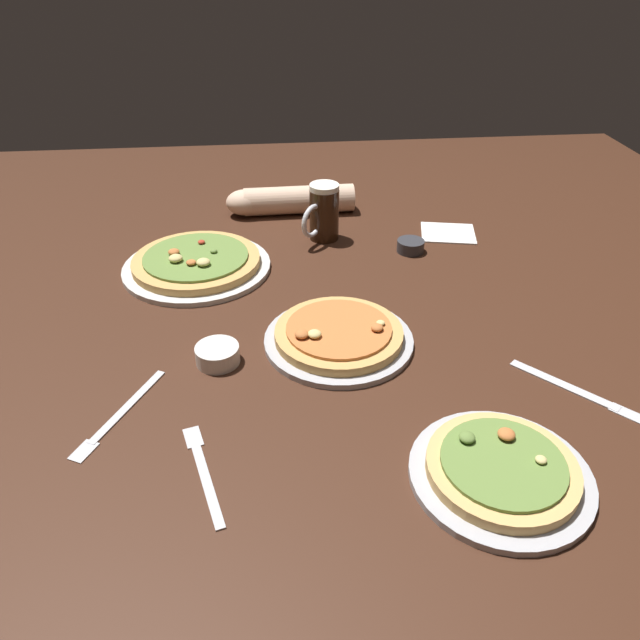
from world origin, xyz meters
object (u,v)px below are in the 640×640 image
(pizza_plate_far, at_px, (197,263))
(knife_right, at_px, (577,390))
(fork_left, at_px, (119,414))
(diner_arm, at_px, (286,200))
(pizza_plate_side, at_px, (501,471))
(pizza_plate_near, at_px, (339,336))
(ramekin_butter, at_px, (411,246))
(beer_mug_dark, at_px, (323,213))
(ramekin_sauce, at_px, (218,355))
(napkin_folded, at_px, (448,232))
(fork_spare, at_px, (203,470))

(pizza_plate_far, distance_m, knife_right, 0.84)
(fork_left, xyz_separation_m, diner_arm, (0.31, 0.79, 0.03))
(pizza_plate_far, height_order, pizza_plate_side, pizza_plate_far)
(pizza_plate_near, xyz_separation_m, ramekin_butter, (0.22, 0.36, -0.00))
(pizza_plate_far, distance_m, beer_mug_dark, 0.34)
(ramekin_sauce, height_order, knife_right, ramekin_sauce)
(pizza_plate_side, xyz_separation_m, ramekin_sauce, (-0.41, 0.32, 0.00))
(pizza_plate_far, bearing_deg, ramekin_sauce, -80.10)
(pizza_plate_far, distance_m, ramekin_butter, 0.51)
(pizza_plate_near, relative_size, napkin_folded, 2.09)
(fork_spare, relative_size, diner_arm, 0.58)
(pizza_plate_near, distance_m, pizza_plate_far, 0.43)
(fork_left, distance_m, fork_spare, 0.20)
(pizza_plate_far, xyz_separation_m, pizza_plate_side, (0.47, -0.67, -0.00))
(beer_mug_dark, height_order, diner_arm, beer_mug_dark)
(pizza_plate_near, height_order, fork_spare, pizza_plate_near)
(knife_right, xyz_separation_m, diner_arm, (-0.45, 0.80, 0.03))
(ramekin_butter, xyz_separation_m, napkin_folded, (0.12, 0.09, -0.01))
(ramekin_butter, bearing_deg, diner_arm, 137.73)
(ramekin_butter, relative_size, napkin_folded, 0.49)
(pizza_plate_near, distance_m, knife_right, 0.43)
(pizza_plate_far, xyz_separation_m, napkin_folded, (0.62, 0.13, -0.01))
(diner_arm, bearing_deg, pizza_plate_far, -126.29)
(pizza_plate_near, relative_size, diner_arm, 0.81)
(pizza_plate_far, distance_m, fork_spare, 0.62)
(beer_mug_dark, xyz_separation_m, diner_arm, (-0.08, 0.17, -0.03))
(ramekin_sauce, height_order, fork_left, ramekin_sauce)
(diner_arm, bearing_deg, napkin_folded, -23.09)
(pizza_plate_side, relative_size, knife_right, 1.38)
(pizza_plate_far, distance_m, diner_arm, 0.37)
(ramekin_butter, height_order, napkin_folded, ramekin_butter)
(pizza_plate_far, distance_m, fork_left, 0.49)
(fork_left, bearing_deg, ramekin_butter, 41.41)
(pizza_plate_side, bearing_deg, fork_left, 161.54)
(pizza_plate_near, bearing_deg, napkin_folded, 52.96)
(pizza_plate_far, height_order, fork_left, pizza_plate_far)
(ramekin_sauce, bearing_deg, pizza_plate_side, -37.59)
(knife_right, bearing_deg, pizza_plate_far, 143.21)
(pizza_plate_far, height_order, beer_mug_dark, beer_mug_dark)
(ramekin_butter, xyz_separation_m, diner_arm, (-0.29, 0.26, 0.02))
(beer_mug_dark, distance_m, ramekin_sauce, 0.55)
(napkin_folded, xyz_separation_m, diner_arm, (-0.40, 0.17, 0.03))
(pizza_plate_near, distance_m, ramekin_butter, 0.42)
(fork_left, relative_size, knife_right, 1.12)
(ramekin_butter, bearing_deg, beer_mug_dark, 155.81)
(fork_left, xyz_separation_m, fork_spare, (0.14, -0.13, 0.00))
(ramekin_sauce, xyz_separation_m, fork_left, (-0.15, -0.13, -0.01))
(pizza_plate_near, distance_m, fork_left, 0.41)
(pizza_plate_near, height_order, napkin_folded, pizza_plate_near)
(fork_spare, bearing_deg, pizza_plate_side, -7.37)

